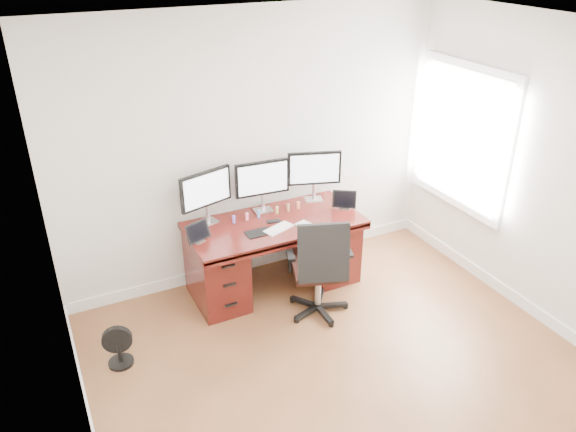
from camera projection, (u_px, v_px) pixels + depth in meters
name	position (u px, v px, depth m)	size (l,w,h in m)	color
ground	(374.00, 405.00, 4.33)	(4.50, 4.50, 0.00)	brown
back_wall	(254.00, 149.00, 5.52)	(4.00, 0.10, 2.70)	silver
desk	(273.00, 251.00, 5.61)	(1.70, 0.80, 0.75)	#48120E
office_chair	(319.00, 283.00, 5.21)	(0.70, 0.70, 1.04)	black
floor_fan	(119.00, 347.00, 4.66)	(0.25, 0.21, 0.37)	black
monitor_left	(206.00, 191.00, 5.26)	(0.54, 0.19, 0.53)	silver
monitor_center	(262.00, 180.00, 5.49)	(0.55, 0.15, 0.53)	silver
monitor_right	(314.00, 170.00, 5.72)	(0.53, 0.20, 0.53)	silver
tablet_left	(198.00, 233.00, 5.04)	(0.25, 0.15, 0.19)	silver
tablet_right	(345.00, 201.00, 5.65)	(0.24, 0.19, 0.19)	silver
keyboard	(278.00, 229.00, 5.29)	(0.30, 0.13, 0.01)	white
trackpad	(304.00, 224.00, 5.37)	(0.13, 0.13, 0.01)	#B7B9BE
drawing_tablet	(258.00, 233.00, 5.22)	(0.24, 0.15, 0.01)	black
phone	(274.00, 221.00, 5.43)	(0.14, 0.07, 0.01)	black
figurine_purple	(234.00, 219.00, 5.39)	(0.03, 0.03, 0.08)	#7657CB
figurine_pink	(247.00, 216.00, 5.44)	(0.03, 0.03, 0.08)	pink
figurine_blue	(258.00, 213.00, 5.49)	(0.03, 0.03, 0.08)	#5C9AED
figurine_yellow	(277.00, 209.00, 5.57)	(0.03, 0.03, 0.08)	#DBB666
figurine_brown	(288.00, 207.00, 5.62)	(0.03, 0.03, 0.08)	brown
figurine_orange	(298.00, 205.00, 5.66)	(0.03, 0.03, 0.08)	#FB8E51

